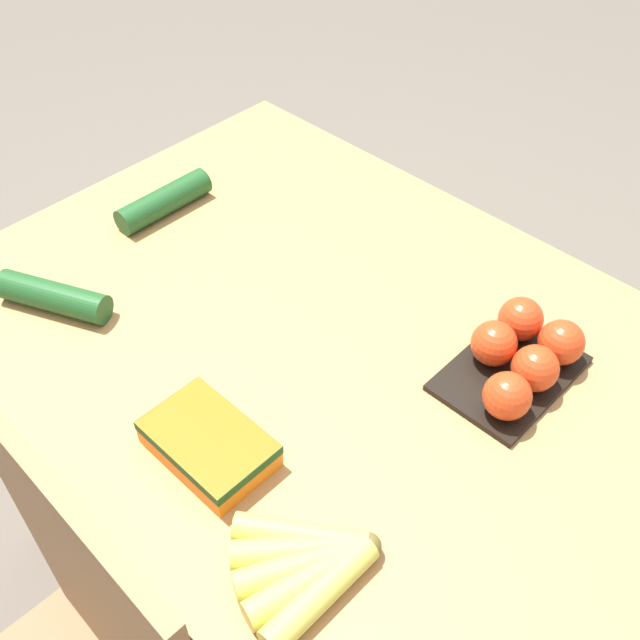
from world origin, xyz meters
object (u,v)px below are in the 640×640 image
Objects in this scene: tomato_pack at (521,357)px; cucumber_far at (53,297)px; banana_bunch at (308,564)px; carrot_bag at (209,442)px; cucumber_near at (164,201)px.

cucumber_far is (0.59, 0.38, -0.01)m from tomato_pack.
banana_bunch is 0.21m from carrot_bag.
carrot_bag is 0.89× the size of cucumber_far.
cucumber_near is (0.46, -0.28, -0.00)m from carrot_bag.
tomato_pack reaches higher than cucumber_far.
carrot_bag is 0.38m from cucumber_far.
cucumber_near is (0.67, 0.11, -0.01)m from tomato_pack.
banana_bunch is 0.94× the size of cucumber_far.
tomato_pack is 1.17× the size of cucumber_near.
tomato_pack is (-0.00, -0.42, 0.02)m from banana_bunch.
carrot_bag is at bearing 148.40° from cucumber_near.
banana_bunch is 0.59m from cucumber_far.
cucumber_near reaches higher than banana_bunch.
tomato_pack reaches higher than carrot_bag.
cucumber_far is (0.59, -0.04, 0.01)m from banana_bunch.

